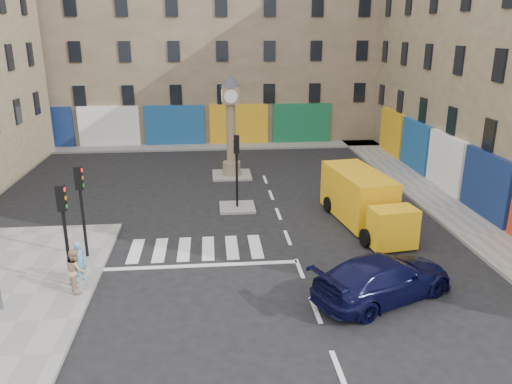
{
  "coord_description": "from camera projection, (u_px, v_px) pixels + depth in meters",
  "views": [
    {
      "loc": [
        -3.28,
        -16.08,
        8.76
      ],
      "look_at": [
        -1.35,
        4.52,
        2.0
      ],
      "focal_mm": 35.0,
      "sensor_mm": 36.0,
      "label": 1
    }
  ],
  "objects": [
    {
      "name": "island_near",
      "position": [
        237.0,
        207.0,
        25.61
      ],
      "size": [
        1.8,
        1.8,
        0.12
      ],
      "primitive_type": "cube",
      "color": "gray",
      "rests_on": "ground"
    },
    {
      "name": "traffic_light_left_far",
      "position": [
        81.0,
        197.0,
        19.14
      ],
      "size": [
        0.28,
        0.22,
        3.7
      ],
      "color": "black",
      "rests_on": "sidewalk_left"
    },
    {
      "name": "traffic_light_left_near",
      "position": [
        64.0,
        220.0,
        16.87
      ],
      "size": [
        0.28,
        0.22,
        3.7
      ],
      "color": "black",
      "rests_on": "sidewalk_left"
    },
    {
      "name": "clock_pillar",
      "position": [
        231.0,
        120.0,
        30.2
      ],
      "size": [
        1.2,
        1.2,
        6.1
      ],
      "color": "#978763",
      "rests_on": "island_far"
    },
    {
      "name": "ground",
      "position": [
        304.0,
        281.0,
        18.23
      ],
      "size": [
        120.0,
        120.0,
        0.0
      ],
      "primitive_type": "plane",
      "color": "black",
      "rests_on": "ground"
    },
    {
      "name": "pedestrian_blue",
      "position": [
        80.0,
        262.0,
        17.66
      ],
      "size": [
        0.56,
        0.66,
        1.54
      ],
      "primitive_type": "imported",
      "rotation": [
        0.0,
        0.0,
        1.18
      ],
      "color": "#5FA6DA",
      "rests_on": "sidewalk_left"
    },
    {
      "name": "navy_sedan",
      "position": [
        384.0,
        278.0,
        16.86
      ],
      "size": [
        5.64,
        4.13,
        1.52
      ],
      "primitive_type": "imported",
      "rotation": [
        0.0,
        0.0,
        2.01
      ],
      "color": "black",
      "rests_on": "ground"
    },
    {
      "name": "pedestrian_tan",
      "position": [
        76.0,
        270.0,
        17.04
      ],
      "size": [
        0.85,
        0.93,
        1.56
      ],
      "primitive_type": "imported",
      "rotation": [
        0.0,
        0.0,
        1.99
      ],
      "color": "tan",
      "rests_on": "sidewalk_left"
    },
    {
      "name": "traffic_light_island",
      "position": [
        237.0,
        160.0,
        24.82
      ],
      "size": [
        0.28,
        0.22,
        3.7
      ],
      "color": "black",
      "rests_on": "island_near"
    },
    {
      "name": "sidewalk_right",
      "position": [
        422.0,
        189.0,
        28.44
      ],
      "size": [
        2.6,
        30.0,
        0.15
      ],
      "primitive_type": "cube",
      "color": "gray",
      "rests_on": "ground"
    },
    {
      "name": "sidewalk_far",
      "position": [
        201.0,
        146.0,
        38.87
      ],
      "size": [
        32.0,
        2.4,
        0.15
      ],
      "primitive_type": "cube",
      "color": "gray",
      "rests_on": "ground"
    },
    {
      "name": "yellow_van",
      "position": [
        363.0,
        200.0,
        23.29
      ],
      "size": [
        2.89,
        6.7,
        2.36
      ],
      "rotation": [
        0.0,
        0.0,
        0.14
      ],
      "color": "yellow",
      "rests_on": "ground"
    },
    {
      "name": "island_far",
      "position": [
        232.0,
        175.0,
        31.29
      ],
      "size": [
        2.4,
        2.4,
        0.12
      ],
      "primitive_type": "cube",
      "color": "gray",
      "rests_on": "ground"
    },
    {
      "name": "building_far",
      "position": [
        199.0,
        33.0,
        41.74
      ],
      "size": [
        32.0,
        10.0,
        17.0
      ],
      "primitive_type": "cube",
      "color": "#907960",
      "rests_on": "ground"
    }
  ]
}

